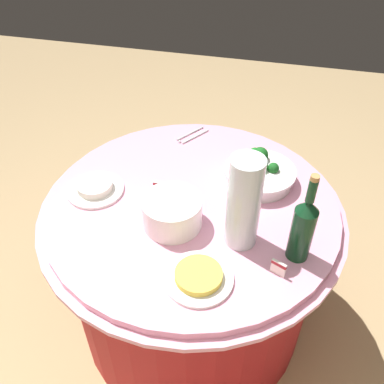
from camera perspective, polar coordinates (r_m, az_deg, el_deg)
ground_plane at (r=2.17m, az=-0.00°, el=-15.91°), size 6.00×6.00×0.00m
buffet_table at (r=1.87m, az=-0.00°, el=-9.63°), size 1.16×1.16×0.74m
broccoli_bowl at (r=1.69m, az=8.96°, el=2.55°), size 0.28×0.28×0.11m
plate_stack at (r=1.49m, az=-2.68°, el=-2.73°), size 0.21×0.21×0.11m
wine_bottle at (r=1.37m, az=14.63°, el=-4.63°), size 0.07×0.07×0.34m
decorative_fruit_vase at (r=1.37m, az=6.87°, el=-2.11°), size 0.11×0.11×0.34m
serving_tongs at (r=1.95m, az=-0.05°, el=7.55°), size 0.13×0.16×0.01m
food_plate_fried_egg at (r=1.35m, az=0.89°, el=-11.28°), size 0.22×0.22×0.03m
food_plate_rice at (r=1.68m, az=-12.85°, el=0.54°), size 0.22×0.22×0.04m
label_placard_front at (r=1.63m, az=-4.33°, el=0.67°), size 0.05×0.01×0.05m
label_placard_mid at (r=1.38m, az=11.50°, el=-9.86°), size 0.05×0.03×0.05m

